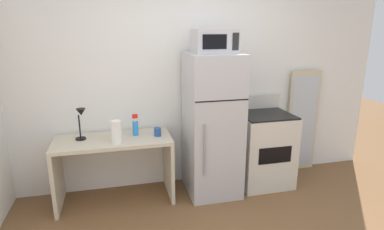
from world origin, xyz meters
The scene contains 10 objects.
wall_back_white centered at (0.00, 1.70, 1.30)m, with size 5.00×0.10×2.60m, color white.
desk centered at (-1.00, 1.34, 0.53)m, with size 1.28×0.57×0.75m.
desk_lamp centered at (-1.32, 1.39, 0.99)m, with size 0.14×0.12×0.35m.
coffee_mug centered at (-0.50, 1.32, 0.80)m, with size 0.08×0.08×0.10m, color #264C99.
paper_towel_roll centered at (-0.95, 1.21, 0.87)m, with size 0.11×0.11×0.24m, color white.
spray_bottle centered at (-0.74, 1.41, 0.85)m, with size 0.06×0.06×0.25m.
refrigerator centered at (0.14, 1.30, 0.83)m, with size 0.60×0.68×1.67m.
microwave centered at (0.14, 1.28, 1.80)m, with size 0.46×0.35×0.26m.
oven_range centered at (0.83, 1.33, 0.47)m, with size 0.65×0.61×1.10m.
leaning_mirror centered at (1.53, 1.59, 0.70)m, with size 0.44×0.03×1.40m.
Camera 1 is at (-0.94, -2.09, 1.93)m, focal length 29.66 mm.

